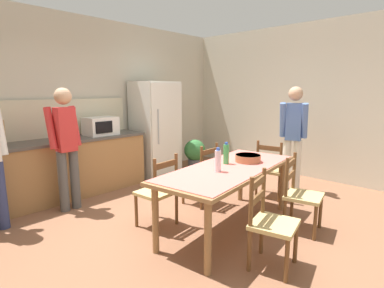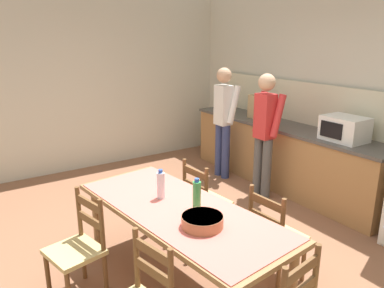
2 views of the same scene
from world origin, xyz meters
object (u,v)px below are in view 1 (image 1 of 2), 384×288
at_px(potted_plant, 195,153).
at_px(microwave, 101,126).
at_px(refrigerator, 156,129).
at_px(dining_table, 229,173).
at_px(person_at_counter, 66,143).
at_px(chair_side_far_left, 158,192).
at_px(person_by_table, 293,133).
at_px(chair_side_near_left, 270,222).
at_px(chair_side_near_right, 301,195).
at_px(chair_head_end, 271,170).
at_px(serving_bowl, 248,158).
at_px(bottle_off_centre, 226,154).
at_px(chair_side_far_right, 202,175).
at_px(bottle_near_centre, 218,161).

bearing_deg(potted_plant, microwave, 166.41).
distance_m(refrigerator, potted_plant, 0.96).
bearing_deg(dining_table, person_at_counter, 117.85).
height_order(chair_side_far_left, potted_plant, chair_side_far_left).
bearing_deg(person_by_table, chair_side_near_left, 2.46).
xyz_separation_m(chair_side_near_right, chair_head_end, (0.78, 0.81, 0.00)).
height_order(microwave, chair_head_end, microwave).
bearing_deg(dining_table, serving_bowl, -3.13).
xyz_separation_m(dining_table, bottle_off_centre, (0.09, 0.12, 0.21)).
xyz_separation_m(refrigerator, chair_side_near_right, (-0.42, -3.14, -0.47)).
distance_m(serving_bowl, chair_side_near_left, 1.13).
distance_m(chair_side_far_right, person_by_table, 1.73).
distance_m(refrigerator, chair_head_end, 2.41).
distance_m(refrigerator, chair_side_far_right, 1.88).
height_order(person_at_counter, person_by_table, person_by_table).
height_order(bottle_near_centre, potted_plant, bottle_near_centre).
xyz_separation_m(bottle_off_centre, person_by_table, (1.79, -0.03, 0.07)).
height_order(chair_side_far_left, chair_side_near_right, same).
bearing_deg(chair_side_far_left, chair_side_near_right, 125.25).
distance_m(bottle_off_centre, person_by_table, 1.79).
height_order(bottle_off_centre, person_at_counter, person_at_counter).
distance_m(chair_side_far_right, potted_plant, 1.80).
bearing_deg(microwave, bottle_off_centre, -82.68).
relative_size(serving_bowl, potted_plant, 0.48).
relative_size(bottle_off_centre, chair_side_far_left, 0.30).
distance_m(bottle_near_centre, chair_side_near_right, 1.11).
bearing_deg(chair_side_near_left, bottle_off_centre, 49.16).
distance_m(chair_side_near_left, person_at_counter, 2.88).
distance_m(person_at_counter, person_by_table, 3.49).
bearing_deg(bottle_off_centre, chair_side_far_left, 140.05).
bearing_deg(chair_side_far_right, dining_table, 60.01).
bearing_deg(microwave, chair_side_far_left, -100.22).
relative_size(refrigerator, serving_bowl, 5.72).
bearing_deg(chair_side_far_left, person_at_counter, -74.13).
distance_m(serving_bowl, chair_head_end, 1.04).
height_order(refrigerator, potted_plant, refrigerator).
xyz_separation_m(serving_bowl, potted_plant, (1.27, 2.08, -0.44)).
height_order(dining_table, chair_side_near_left, chair_side_near_left).
bearing_deg(chair_side_near_left, chair_side_far_right, 50.96).
bearing_deg(microwave, dining_table, -85.07).
height_order(chair_side_near_right, chair_side_near_left, same).
xyz_separation_m(person_at_counter, potted_plant, (2.69, 0.07, -0.57)).
distance_m(bottle_near_centre, potted_plant, 2.87).
bearing_deg(chair_side_far_left, microwave, -104.91).
bearing_deg(chair_side_near_right, person_by_table, 17.45).
bearing_deg(bottle_off_centre, person_by_table, -1.02).
bearing_deg(serving_bowl, microwave, 103.04).
bearing_deg(chair_side_near_right, bottle_off_centre, 109.02).
bearing_deg(dining_table, chair_side_near_right, -50.18).
height_order(dining_table, chair_side_near_right, chair_side_near_right).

